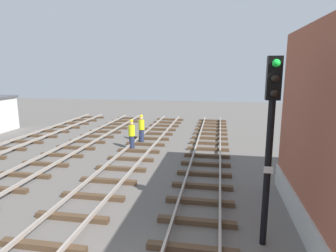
# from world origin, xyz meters

# --- Properties ---
(signal_mast) EXTENTS (0.36, 0.40, 5.16)m
(signal_mast) POSITION_xyz_m (2.86, 2.89, 3.25)
(signal_mast) COLOR black
(signal_mast) RESTS_ON ground
(track_worker_foreground) EXTENTS (0.40, 0.40, 1.87)m
(track_worker_foreground) POSITION_xyz_m (-3.67, 11.74, 0.93)
(track_worker_foreground) COLOR #262D4C
(track_worker_foreground) RESTS_ON ground
(track_worker_distant) EXTENTS (0.40, 0.40, 1.87)m
(track_worker_distant) POSITION_xyz_m (-3.58, 13.65, 0.93)
(track_worker_distant) COLOR #262D4C
(track_worker_distant) RESTS_ON ground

